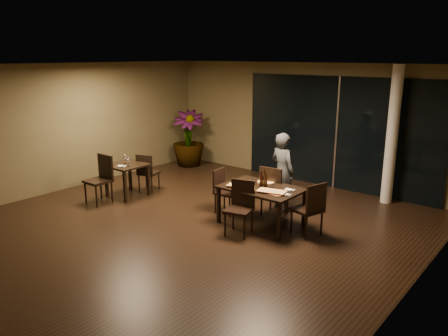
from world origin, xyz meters
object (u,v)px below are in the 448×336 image
chair_side_near (101,176)px  bottle_c (265,178)px  chair_main_near (241,204)px  diner (282,172)px  main_table (261,191)px  chair_main_right (311,207)px  chair_side_far (147,171)px  chair_main_far (273,189)px  side_table (127,170)px  bottle_a (261,179)px  chair_main_left (224,188)px  bottle_b (266,179)px  potted_plant (188,138)px

chair_side_near → bottle_c: (3.45, 1.29, 0.31)m
chair_main_near → diner: size_ratio=0.60×
main_table → bottle_c: bottle_c is taller
chair_main_near → chair_main_right: 1.26m
chair_side_far → chair_side_near: 1.17m
chair_main_far → side_table: bearing=11.0°
chair_main_far → chair_side_near: chair_side_near is taller
main_table → chair_side_near: chair_side_near is taller
main_table → chair_main_near: (-0.05, -0.58, -0.13)m
chair_main_right → main_table: bearing=-67.9°
diner → bottle_a: 0.95m
chair_main_far → chair_main_right: chair_main_far is taller
chair_main_near → chair_main_left: (-0.95, 0.66, -0.04)m
bottle_b → diner: bearing=102.3°
potted_plant → main_table: bearing=-29.7°
chair_main_near → bottle_a: 0.70m
chair_side_far → diner: 3.32m
chair_main_left → bottle_b: 1.12m
chair_side_far → chair_side_near: chair_side_near is taller
chair_main_right → diner: 1.47m
chair_main_near → bottle_c: 0.80m
potted_plant → bottle_c: 4.86m
chair_main_right → chair_side_far: chair_main_right is taller
chair_side_near → diner: diner is taller
chair_side_far → bottle_b: 3.38m
side_table → chair_main_left: chair_main_left is taller
main_table → potted_plant: bearing=150.3°
side_table → chair_main_right: bearing=7.8°
chair_main_left → chair_side_far: (-2.31, -0.08, -0.00)m
bottle_a → bottle_b: bottle_b is taller
potted_plant → chair_side_far: bearing=-68.0°
chair_main_far → bottle_c: bearing=92.4°
chair_main_near → chair_main_left: bearing=129.7°
chair_main_far → diner: 0.51m
side_table → chair_main_left: (2.40, 0.58, -0.11)m
potted_plant → chair_main_near: bearing=-35.5°
side_table → bottle_b: (3.45, 0.56, 0.28)m
main_table → chair_main_near: bearing=-95.5°
potted_plant → side_table: bearing=-73.1°
main_table → chair_side_near: (-3.47, -1.15, -0.08)m
chair_side_far → bottle_a: bearing=161.2°
chair_side_far → bottle_b: (3.36, 0.05, 0.39)m
main_table → chair_main_right: chair_main_right is taller
chair_side_far → chair_side_near: size_ratio=0.86×
chair_main_near → diner: bearing=78.1°
chair_main_near → bottle_c: bearing=72.0°
chair_side_near → diner: (3.33, 2.12, 0.23)m
side_table → chair_main_near: (3.35, -0.08, -0.07)m
chair_main_far → chair_side_far: 3.27m
bottle_a → bottle_c: size_ratio=0.95×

